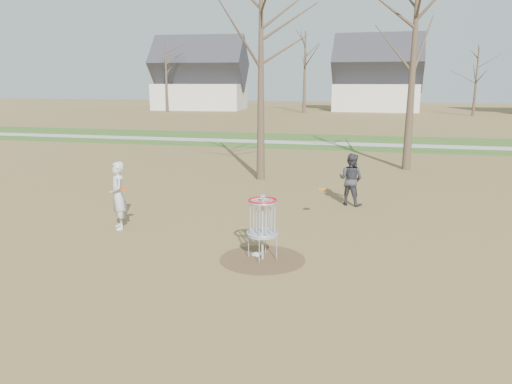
{
  "coord_description": "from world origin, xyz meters",
  "views": [
    {
      "loc": [
        2.18,
        -9.66,
        3.68
      ],
      "look_at": [
        -0.5,
        1.5,
        1.1
      ],
      "focal_mm": 35.0,
      "sensor_mm": 36.0,
      "label": 1
    }
  ],
  "objects_px": {
    "player_throwing": "(351,179)",
    "disc_golf_basket": "(263,218)",
    "player_standing": "(118,196)",
    "disc_grounded": "(257,254)"
  },
  "relations": [
    {
      "from": "player_standing",
      "to": "disc_grounded",
      "type": "distance_m",
      "value": 4.09
    },
    {
      "from": "player_throwing",
      "to": "disc_golf_basket",
      "type": "relative_size",
      "value": 1.16
    },
    {
      "from": "player_standing",
      "to": "disc_golf_basket",
      "type": "height_order",
      "value": "player_standing"
    },
    {
      "from": "player_standing",
      "to": "disc_golf_basket",
      "type": "relative_size",
      "value": 1.27
    },
    {
      "from": "player_standing",
      "to": "disc_grounded",
      "type": "xyz_separation_m",
      "value": [
        3.84,
        -1.12,
        -0.84
      ]
    },
    {
      "from": "player_throwing",
      "to": "disc_grounded",
      "type": "height_order",
      "value": "player_throwing"
    },
    {
      "from": "player_standing",
      "to": "disc_grounded",
      "type": "relative_size",
      "value": 7.78
    },
    {
      "from": "disc_grounded",
      "to": "disc_golf_basket",
      "type": "distance_m",
      "value": 0.94
    },
    {
      "from": "player_throwing",
      "to": "disc_golf_basket",
      "type": "bearing_deg",
      "value": 94.17
    },
    {
      "from": "player_standing",
      "to": "player_throwing",
      "type": "distance_m",
      "value": 6.76
    }
  ]
}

